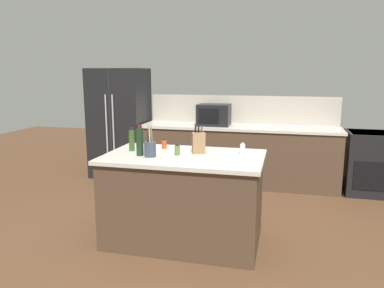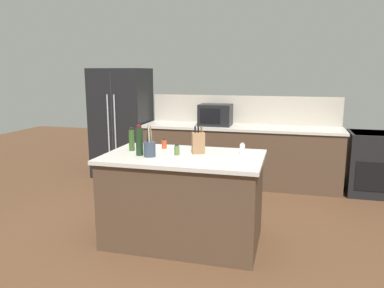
{
  "view_description": "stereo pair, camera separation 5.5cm",
  "coord_description": "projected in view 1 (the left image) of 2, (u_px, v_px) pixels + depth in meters",
  "views": [
    {
      "loc": [
        0.99,
        -3.64,
        1.79
      ],
      "look_at": [
        0.0,
        0.35,
        0.99
      ],
      "focal_mm": 35.0,
      "sensor_mm": 36.0,
      "label": 1
    },
    {
      "loc": [
        1.05,
        -3.62,
        1.79
      ],
      "look_at": [
        0.0,
        0.35,
        0.99
      ],
      "focal_mm": 35.0,
      "sensor_mm": 36.0,
      "label": 2
    }
  ],
  "objects": [
    {
      "name": "range_oven",
      "position": [
        372.0,
        163.0,
        5.5
      ],
      "size": [
        0.76,
        0.65,
        0.92
      ],
      "color": "black",
      "rests_on": "ground_plane"
    },
    {
      "name": "back_counter_run",
      "position": [
        238.0,
        155.0,
        5.97
      ],
      "size": [
        3.12,
        0.66,
        0.94
      ],
      "color": "#4C3828",
      "rests_on": "ground_plane"
    },
    {
      "name": "utensil_crock",
      "position": [
        150.0,
        149.0,
        3.78
      ],
      "size": [
        0.12,
        0.12,
        0.32
      ],
      "color": "#333D4C",
      "rests_on": "kitchen_island"
    },
    {
      "name": "microwave",
      "position": [
        214.0,
        115.0,
        5.95
      ],
      "size": [
        0.51,
        0.39,
        0.34
      ],
      "color": "black",
      "rests_on": "back_counter_run"
    },
    {
      "name": "ground_plane",
      "position": [
        184.0,
        240.0,
        4.04
      ],
      "size": [
        14.0,
        14.0,
        0.0
      ],
      "primitive_type": "plane",
      "color": "brown"
    },
    {
      "name": "knife_block",
      "position": [
        199.0,
        143.0,
        3.92
      ],
      "size": [
        0.16,
        0.14,
        0.29
      ],
      "rotation": [
        0.0,
        0.0,
        0.38
      ],
      "color": "#936B47",
      "rests_on": "kitchen_island"
    },
    {
      "name": "refrigerator",
      "position": [
        120.0,
        123.0,
        6.42
      ],
      "size": [
        0.91,
        0.75,
        1.84
      ],
      "color": "black",
      "rests_on": "ground_plane"
    },
    {
      "name": "spice_jar_paprika",
      "position": [
        164.0,
        144.0,
        4.18
      ],
      "size": [
        0.06,
        0.06,
        0.11
      ],
      "color": "#B73D1E",
      "rests_on": "kitchen_island"
    },
    {
      "name": "wine_bottle",
      "position": [
        140.0,
        141.0,
        3.82
      ],
      "size": [
        0.07,
        0.07,
        0.32
      ],
      "color": "black",
      "rests_on": "kitchen_island"
    },
    {
      "name": "olive_oil_bottle",
      "position": [
        132.0,
        140.0,
        4.04
      ],
      "size": [
        0.06,
        0.06,
        0.25
      ],
      "color": "#2D4C1E",
      "rests_on": "kitchen_island"
    },
    {
      "name": "spice_jar_oregano",
      "position": [
        177.0,
        150.0,
        3.85
      ],
      "size": [
        0.05,
        0.05,
        0.11
      ],
      "color": "#567038",
      "rests_on": "kitchen_island"
    },
    {
      "name": "kitchen_island",
      "position": [
        184.0,
        198.0,
        3.95
      ],
      "size": [
        1.63,
        0.99,
        0.94
      ],
      "color": "#4C3828",
      "rests_on": "ground_plane"
    },
    {
      "name": "wall_backsplash",
      "position": [
        242.0,
        110.0,
        6.14
      ],
      "size": [
        3.08,
        0.03,
        0.46
      ],
      "primitive_type": "cube",
      "color": "#B2A899",
      "rests_on": "back_counter_run"
    },
    {
      "name": "salt_shaker",
      "position": [
        243.0,
        149.0,
        3.9
      ],
      "size": [
        0.05,
        0.05,
        0.12
      ],
      "color": "silver",
      "rests_on": "kitchen_island"
    }
  ]
}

